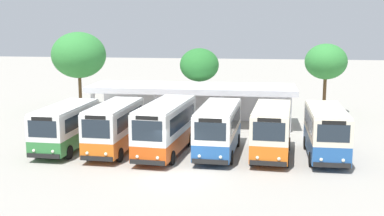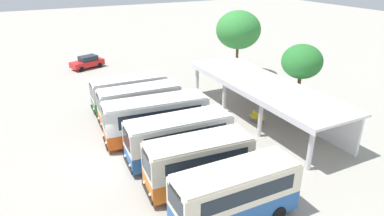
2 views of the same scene
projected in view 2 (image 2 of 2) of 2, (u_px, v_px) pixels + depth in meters
name	position (u px, v px, depth m)	size (l,w,h in m)	color
ground_plane	(99.00, 163.00, 23.94)	(180.00, 180.00, 0.00)	#A39E93
city_bus_nearest_orange	(129.00, 92.00, 32.09)	(2.61, 7.08, 3.10)	black
city_bus_second_in_row	(140.00, 104.00, 29.13)	(2.52, 7.03, 3.30)	black
city_bus_middle_cream	(156.00, 118.00, 26.31)	(3.03, 8.19, 3.44)	black
city_bus_fourth_amber	(179.00, 137.00, 23.63)	(2.72, 7.52, 3.27)	black
city_bus_fifth_blue	(198.00, 162.00, 20.63)	(2.77, 6.71, 3.36)	black
city_bus_far_end_green	(235.00, 193.00, 17.94)	(2.45, 7.02, 3.27)	black
parked_car_flank	(87.00, 62.00, 44.80)	(3.01, 4.56, 1.62)	black
terminal_canopy	(267.00, 90.00, 29.90)	(17.45, 5.20, 3.40)	silver
waiting_chair_end_by_column	(253.00, 114.00, 30.21)	(0.46, 0.46, 0.86)	slate
waiting_chair_second_from_end	(257.00, 117.00, 29.74)	(0.46, 0.46, 0.86)	slate
waiting_chair_middle_seat	(261.00, 119.00, 29.33)	(0.46, 0.46, 0.86)	slate
roadside_tree_behind_canopy	(302.00, 62.00, 30.43)	(3.62, 3.62, 6.31)	brown
roadside_tree_west_of_canopy	(238.00, 30.00, 40.61)	(5.32, 5.32, 7.74)	brown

